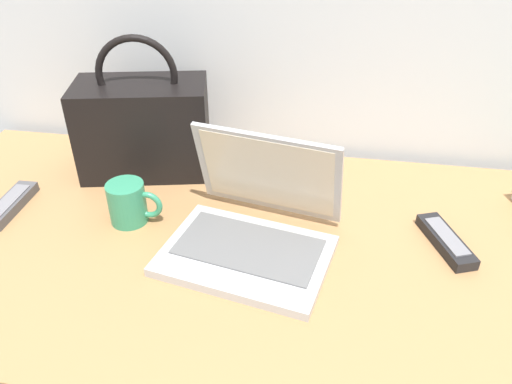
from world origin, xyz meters
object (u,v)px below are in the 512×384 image
Objects in this scene: handbag at (144,126)px; laptop at (254,226)px; coffee_mug at (129,203)px; remote_control_near at (10,204)px; remote_control_far at (446,241)px.

laptop is at bearing -39.08° from handbag.
coffee_mug is 0.71× the size of remote_control_near.
remote_control_near is at bearing -179.38° from coffee_mug.
coffee_mug is 0.28m from remote_control_near.
laptop is at bearing -7.63° from coffee_mug.
laptop is at bearing -3.49° from remote_control_near.
laptop reaches higher than remote_control_near.
laptop is 0.27m from coffee_mug.
remote_control_near is at bearing 176.51° from laptop.
coffee_mug is 0.35× the size of handbag.
laptop reaches higher than coffee_mug.
coffee_mug is 0.23m from handbag.
coffee_mug is 0.69× the size of remote_control_far.
remote_control_near is 0.97× the size of remote_control_far.
remote_control_far is (0.92, 0.03, 0.00)m from remote_control_near.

